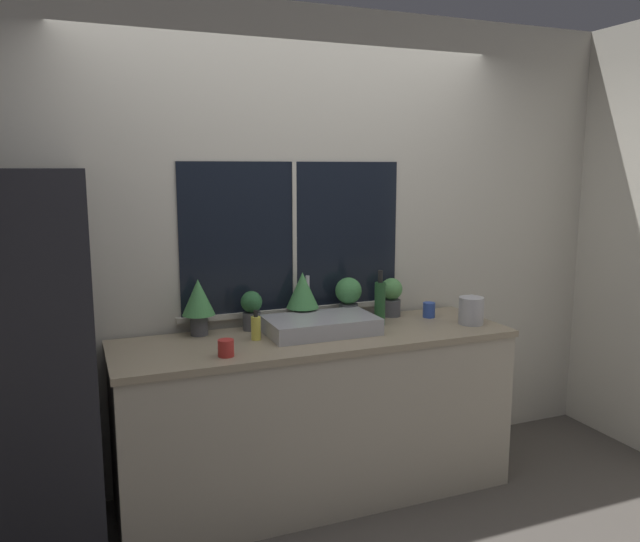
% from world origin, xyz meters
% --- Properties ---
extents(ground_plane, '(14.00, 14.00, 0.00)m').
position_xyz_m(ground_plane, '(0.00, 0.00, 0.00)').
color(ground_plane, '#4C4742').
extents(wall_back, '(8.00, 0.09, 2.70)m').
position_xyz_m(wall_back, '(0.00, 0.70, 1.35)').
color(wall_back, beige).
rests_on(wall_back, ground_plane).
extents(wall_right, '(0.06, 7.00, 2.70)m').
position_xyz_m(wall_right, '(2.15, 1.50, 1.35)').
color(wall_right, beige).
rests_on(wall_right, ground_plane).
extents(counter, '(2.15, 0.65, 0.91)m').
position_xyz_m(counter, '(0.00, 0.31, 0.46)').
color(counter, '#B2A893').
rests_on(counter, ground_plane).
extents(refrigerator, '(0.75, 0.68, 1.80)m').
position_xyz_m(refrigerator, '(-1.50, 0.32, 0.90)').
color(refrigerator, '#232328').
rests_on(refrigerator, ground_plane).
extents(sink, '(0.59, 0.40, 0.28)m').
position_xyz_m(sink, '(0.04, 0.35, 0.96)').
color(sink, '#ADADB2').
rests_on(sink, counter).
extents(potted_plant_far_left, '(0.18, 0.18, 0.31)m').
position_xyz_m(potted_plant_far_left, '(-0.58, 0.56, 1.10)').
color(potted_plant_far_left, '#4C4C51').
rests_on(potted_plant_far_left, counter).
extents(potted_plant_left, '(0.12, 0.12, 0.22)m').
position_xyz_m(potted_plant_left, '(-0.29, 0.56, 1.03)').
color(potted_plant_left, '#4C4C51').
rests_on(potted_plant_left, counter).
extents(potted_plant_center, '(0.19, 0.19, 0.31)m').
position_xyz_m(potted_plant_center, '(0.01, 0.56, 1.10)').
color(potted_plant_center, '#4C4C51').
rests_on(potted_plant_center, counter).
extents(potted_plant_right, '(0.16, 0.16, 0.26)m').
position_xyz_m(potted_plant_right, '(0.30, 0.56, 1.06)').
color(potted_plant_right, '#4C4C51').
rests_on(potted_plant_right, counter).
extents(potted_plant_far_right, '(0.13, 0.13, 0.23)m').
position_xyz_m(potted_plant_far_right, '(0.58, 0.56, 1.04)').
color(potted_plant_far_right, '#4C4C51').
rests_on(potted_plant_far_right, counter).
extents(soap_bottle, '(0.05, 0.05, 0.16)m').
position_xyz_m(soap_bottle, '(-0.32, 0.36, 0.98)').
color(soap_bottle, '#DBD14C').
rests_on(soap_bottle, counter).
extents(bottle_tall, '(0.06, 0.06, 0.32)m').
position_xyz_m(bottle_tall, '(0.42, 0.39, 1.05)').
color(bottle_tall, '#235128').
rests_on(bottle_tall, counter).
extents(mug_red, '(0.08, 0.08, 0.08)m').
position_xyz_m(mug_red, '(-0.54, 0.13, 0.95)').
color(mug_red, '#B72D28').
rests_on(mug_red, counter).
extents(mug_blue, '(0.07, 0.07, 0.09)m').
position_xyz_m(mug_blue, '(0.78, 0.44, 0.96)').
color(mug_blue, '#3351AD').
rests_on(mug_blue, counter).
extents(kettle, '(0.14, 0.14, 0.17)m').
position_xyz_m(kettle, '(0.92, 0.22, 1.00)').
color(kettle, '#B2B2B7').
rests_on(kettle, counter).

